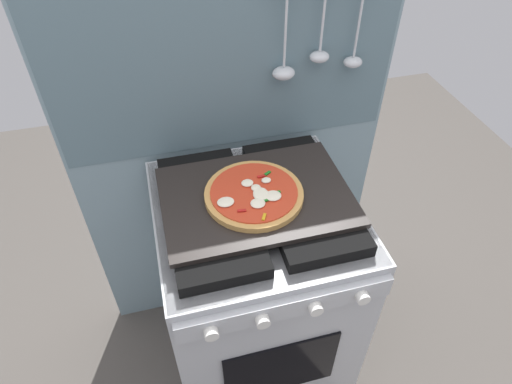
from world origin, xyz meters
TOP-DOWN VIEW (x-y plane):
  - ground_plane at (0.00, 0.00)m, footprint 4.00×4.00m
  - kitchen_backsplash at (0.00, 0.33)m, footprint 1.10×0.09m
  - stove at (-0.00, -0.00)m, footprint 0.60×0.64m
  - baking_tray at (0.00, 0.00)m, footprint 0.54×0.38m
  - pizza_left at (-0.01, -0.01)m, footprint 0.28×0.28m

SIDE VIEW (x-z plane):
  - ground_plane at x=0.00m, z-range 0.00..0.00m
  - stove at x=0.00m, z-range 0.00..0.90m
  - kitchen_backsplash at x=0.00m, z-range 0.01..1.56m
  - baking_tray at x=0.00m, z-range 0.90..0.92m
  - pizza_left at x=-0.01m, z-range 0.91..0.94m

